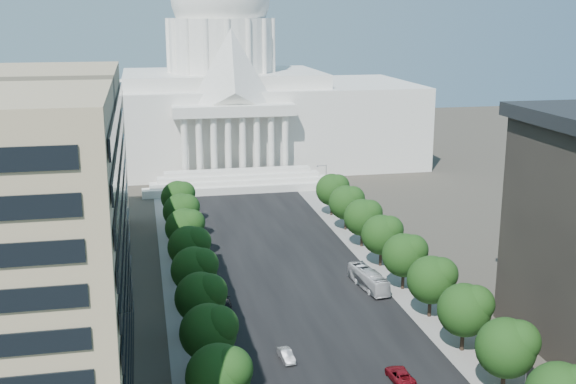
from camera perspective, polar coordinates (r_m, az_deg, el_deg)
road_asphalt at (r=139.94m, az=-0.52°, el=-5.52°), size 30.00×260.00×0.01m
sidewalk_left at (r=137.79m, az=-8.34°, el=-6.00°), size 8.00×260.00×0.02m
sidewalk_right at (r=144.58m, az=6.92°, el=-4.98°), size 8.00×260.00×0.02m
capitol at (r=227.31m, az=-5.17°, el=7.21°), size 120.00×56.00×73.00m
office_block_left_far at (r=144.81m, az=-20.33°, el=0.44°), size 38.00×52.00×30.00m
tree_l_c at (r=85.74m, az=-5.30°, el=-14.16°), size 7.79×7.60×9.97m
tree_l_d at (r=96.44m, az=-6.12°, el=-10.83°), size 7.79×7.60×9.97m
tree_l_e at (r=107.41m, az=-6.75°, el=-8.17°), size 7.79×7.60×9.97m
tree_l_f at (r=118.58m, az=-7.27°, el=-6.01°), size 7.79×7.60×9.97m
tree_l_g at (r=129.90m, az=-7.69°, el=-4.22°), size 7.79×7.60×9.97m
tree_l_h at (r=141.34m, az=-8.04°, el=-2.71°), size 7.79×7.60×9.97m
tree_l_i at (r=152.86m, az=-8.33°, el=-1.44°), size 7.79×7.60×9.97m
tree_l_j at (r=164.44m, az=-8.59°, el=-0.34°), size 7.79×7.60×9.97m
tree_r_c at (r=95.88m, az=17.08°, el=-11.56°), size 7.79×7.60×9.97m
tree_r_d at (r=105.56m, az=13.97°, el=-8.92°), size 7.79×7.60×9.97m
tree_r_e at (r=115.67m, az=11.43°, el=-6.71°), size 7.79×7.60×9.97m
tree_r_f at (r=126.11m, az=9.32°, el=-4.84°), size 7.79×7.60×9.97m
tree_r_g at (r=136.81m, az=7.55°, el=-3.26°), size 7.79×7.60×9.97m
tree_r_h at (r=147.71m, az=6.04°, el=-1.91°), size 7.79×7.60×9.97m
tree_r_i at (r=158.77m, az=4.74°, el=-0.75°), size 7.79×7.60×9.97m
tree_r_j at (r=169.95m, az=3.61°, el=0.26°), size 7.79×7.60×9.97m
streetlight_b at (r=96.25m, az=18.12°, el=-11.96°), size 2.61×0.44×9.00m
streetlight_c at (r=116.65m, az=12.09°, el=-6.89°), size 2.61×0.44×9.00m
streetlight_d at (r=138.58m, az=7.99°, el=-3.33°), size 2.61×0.44×9.00m
streetlight_e at (r=161.39m, az=5.05°, el=-0.74°), size 2.61×0.44×9.00m
streetlight_f at (r=184.78m, az=2.85°, el=1.20°), size 2.61×0.44×9.00m
car_silver at (r=102.26m, az=-0.15°, el=-12.79°), size 2.00×4.54×1.45m
car_red at (r=98.24m, az=8.84°, el=-14.12°), size 2.83×5.81×1.59m
car_dark_b at (r=117.71m, az=-5.00°, el=-9.06°), size 2.70×5.67×1.60m
city_bus at (r=127.27m, az=6.37°, el=-6.86°), size 4.25×12.08×3.29m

